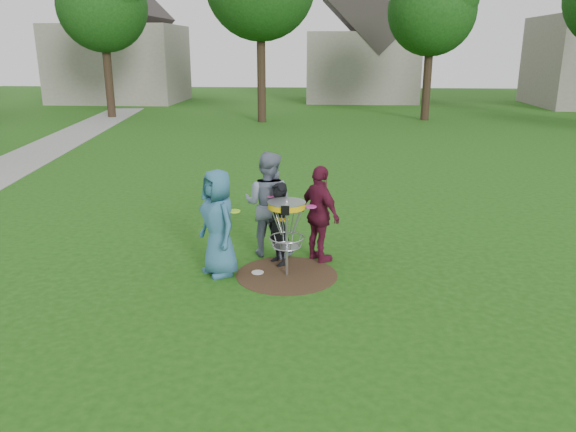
# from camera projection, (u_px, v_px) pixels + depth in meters

# --- Properties ---
(ground) EXTENTS (100.00, 100.00, 0.00)m
(ground) POSITION_uv_depth(u_px,v_px,m) (287.00, 275.00, 9.94)
(ground) COLOR #19470F
(ground) RESTS_ON ground
(dirt_patch) EXTENTS (1.80, 1.80, 0.01)m
(dirt_patch) POSITION_uv_depth(u_px,v_px,m) (287.00, 275.00, 9.94)
(dirt_patch) COLOR #47331E
(dirt_patch) RESTS_ON ground
(concrete_path) EXTENTS (7.75, 39.92, 0.02)m
(concrete_path) POSITION_uv_depth(u_px,v_px,m) (0.00, 171.00, 18.29)
(concrete_path) COLOR #9E9E99
(concrete_path) RESTS_ON ground
(player_blue) EXTENTS (1.05, 1.10, 1.89)m
(player_blue) POSITION_uv_depth(u_px,v_px,m) (218.00, 223.00, 9.73)
(player_blue) COLOR #2D5E7D
(player_blue) RESTS_ON ground
(player_black) EXTENTS (0.62, 0.67, 1.55)m
(player_black) POSITION_uv_depth(u_px,v_px,m) (279.00, 224.00, 10.24)
(player_black) COLOR black
(player_black) RESTS_ON ground
(player_grey) EXTENTS (1.15, 1.00, 2.02)m
(player_grey) POSITION_uv_depth(u_px,v_px,m) (268.00, 204.00, 10.66)
(player_grey) COLOR slate
(player_grey) RESTS_ON ground
(player_maroon) EXTENTS (1.01, 1.11, 1.82)m
(player_maroon) POSITION_uv_depth(u_px,v_px,m) (320.00, 214.00, 10.36)
(player_maroon) COLOR #58142A
(player_maroon) RESTS_ON ground
(disc_on_grass) EXTENTS (0.22, 0.22, 0.02)m
(disc_on_grass) POSITION_uv_depth(u_px,v_px,m) (258.00, 272.00, 10.02)
(disc_on_grass) COLOR white
(disc_on_grass) RESTS_ON ground
(disc_golf_basket) EXTENTS (0.66, 0.67, 1.38)m
(disc_golf_basket) POSITION_uv_depth(u_px,v_px,m) (287.00, 220.00, 9.65)
(disc_golf_basket) COLOR #9EA0A5
(disc_golf_basket) RESTS_ON ground
(held_discs) EXTENTS (1.52, 1.00, 0.31)m
(held_discs) POSITION_uv_depth(u_px,v_px,m) (275.00, 208.00, 10.01)
(held_discs) COLOR #AEF81B
(held_discs) RESTS_ON ground
(house_row) EXTENTS (44.50, 10.65, 11.62)m
(house_row) POSITION_uv_depth(u_px,v_px,m) (389.00, 44.00, 40.01)
(house_row) COLOR gray
(house_row) RESTS_ON ground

